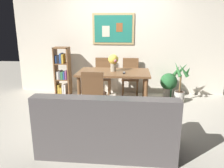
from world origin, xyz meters
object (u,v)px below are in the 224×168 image
(dining_table, at_px, (114,76))
(dining_chair_near_left, at_px, (94,91))
(bookshelf, at_px, (62,73))
(tv_remote, at_px, (124,73))
(dining_chair_far_left, at_px, (103,74))
(dining_chair_far_right, at_px, (130,74))
(leather_couch, at_px, (107,129))
(potted_palm, at_px, (180,86))
(potted_ivy, at_px, (169,83))
(flower_vase, at_px, (113,61))

(dining_table, distance_m, dining_chair_near_left, 0.81)
(bookshelf, bearing_deg, tv_remote, -27.71)
(dining_chair_far_left, distance_m, bookshelf, 0.99)
(dining_chair_far_right, xyz_separation_m, dining_chair_far_left, (-0.67, -0.01, 0.00))
(leather_couch, xyz_separation_m, potted_palm, (1.38, 2.06, 0.07))
(dining_chair_far_left, xyz_separation_m, dining_chair_near_left, (0.04, -1.50, 0.00))
(dining_chair_near_left, relative_size, potted_ivy, 1.58)
(bookshelf, bearing_deg, leather_couch, -59.94)
(bookshelf, xyz_separation_m, flower_vase, (1.31, -0.64, 0.42))
(dining_table, bearing_deg, potted_palm, 13.47)
(potted_ivy, height_order, flower_vase, flower_vase)
(tv_remote, bearing_deg, potted_palm, 21.61)
(dining_chair_far_left, bearing_deg, bookshelf, -175.38)
(dining_chair_far_right, distance_m, potted_ivy, 0.94)
(bookshelf, height_order, flower_vase, bookshelf)
(dining_chair_far_right, bearing_deg, bookshelf, -176.92)
(potted_palm, relative_size, flower_vase, 2.61)
(dining_chair_far_right, height_order, leather_couch, dining_chair_far_right)
(dining_chair_far_right, height_order, bookshelf, bookshelf)
(dining_chair_far_left, xyz_separation_m, potted_palm, (1.78, -0.41, -0.15))
(dining_chair_far_right, height_order, dining_chair_near_left, same)
(dining_table, distance_m, leather_couch, 1.75)
(bookshelf, relative_size, tv_remote, 7.53)
(dining_chair_near_left, bearing_deg, leather_couch, -69.97)
(potted_ivy, bearing_deg, dining_table, -149.60)
(dining_table, relative_size, tv_remote, 9.43)
(potted_ivy, distance_m, flower_vase, 1.58)
(dining_chair_near_left, height_order, flower_vase, flower_vase)
(leather_couch, bearing_deg, dining_table, 92.03)
(potted_palm, xyz_separation_m, tv_remote, (-1.22, -0.48, 0.38))
(flower_vase, relative_size, tv_remote, 2.27)
(dining_chair_near_left, xyz_separation_m, potted_palm, (1.74, 1.09, -0.15))
(dining_chair_near_left, distance_m, potted_palm, 2.06)
(dining_chair_far_left, bearing_deg, flower_vase, -66.00)
(dining_table, relative_size, dining_chair_far_left, 1.62)
(dining_table, height_order, dining_chair_far_right, dining_chair_far_right)
(dining_table, relative_size, dining_chair_near_left, 1.62)
(leather_couch, relative_size, flower_vase, 5.08)
(leather_couch, relative_size, potted_palm, 1.95)
(potted_ivy, relative_size, tv_remote, 3.70)
(leather_couch, distance_m, potted_palm, 2.49)
(dining_chair_far_left, height_order, flower_vase, flower_vase)
(dining_chair_far_left, relative_size, flower_vase, 2.57)
(dining_chair_far_left, xyz_separation_m, tv_remote, (0.55, -0.89, 0.22))
(bookshelf, bearing_deg, dining_table, -26.91)
(dining_table, xyz_separation_m, dining_chair_far_right, (0.34, 0.76, -0.11))
(bookshelf, relative_size, flower_vase, 3.32)
(bookshelf, distance_m, tv_remote, 1.76)
(dining_chair_far_left, bearing_deg, tv_remote, -58.17)
(dining_chair_far_left, bearing_deg, leather_couch, -80.95)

